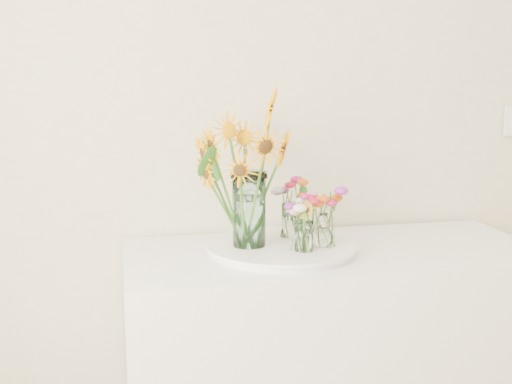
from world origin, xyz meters
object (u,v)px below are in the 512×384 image
at_px(tray, 281,249).
at_px(small_vase_a, 304,237).
at_px(small_vase_b, 323,230).
at_px(counter, 331,373).
at_px(small_vase_c, 292,221).
at_px(mason_jar, 249,209).

height_order(tray, small_vase_a, small_vase_a).
height_order(tray, small_vase_b, small_vase_b).
height_order(counter, small_vase_c, small_vase_c).
bearing_deg(small_vase_a, counter, 36.47).
xyz_separation_m(tray, small_vase_c, (0.06, 0.08, 0.07)).
height_order(counter, small_vase_a, small_vase_a).
xyz_separation_m(small_vase_a, small_vase_c, (0.01, 0.18, 0.01)).
bearing_deg(tray, small_vase_a, -64.08).
height_order(mason_jar, small_vase_b, mason_jar).
distance_m(small_vase_b, small_vase_c, 0.15).
relative_size(small_vase_a, small_vase_c, 0.83).
distance_m(small_vase_a, small_vase_c, 0.18).
relative_size(tray, mason_jar, 1.89).
bearing_deg(mason_jar, small_vase_b, -11.45).
bearing_deg(counter, small_vase_b, -137.52).
height_order(tray, small_vase_c, small_vase_c).
distance_m(tray, mason_jar, 0.18).
height_order(mason_jar, small_vase_c, mason_jar).
relative_size(mason_jar, small_vase_a, 2.46).
relative_size(small_vase_b, small_vase_c, 0.92).
distance_m(counter, tray, 0.50).
xyz_separation_m(small_vase_a, small_vase_b, (0.08, 0.05, 0.01)).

